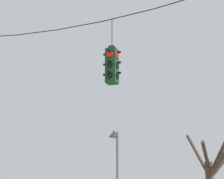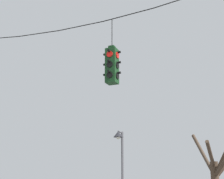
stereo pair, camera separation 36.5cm
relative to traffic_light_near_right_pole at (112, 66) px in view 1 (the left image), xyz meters
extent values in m
cylinder|color=black|center=(-2.89, 0.00, 1.63)|extent=(1.72, 0.03, 0.13)
cylinder|color=black|center=(-1.17, 0.00, 1.58)|extent=(1.72, 0.03, 0.03)
cylinder|color=black|center=(0.55, 0.00, 1.63)|extent=(1.72, 0.03, 0.13)
cylinder|color=black|center=(2.27, 0.00, 1.78)|extent=(1.72, 0.03, 0.23)
cube|color=#143819|center=(0.00, 0.00, -0.02)|extent=(0.34, 0.34, 1.13)
cube|color=#143819|center=(0.00, 0.00, 0.59)|extent=(0.19, 0.19, 0.10)
cylinder|color=black|center=(0.00, 0.00, 1.12)|extent=(0.02, 0.02, 0.95)
cylinder|color=red|center=(0.00, -0.19, 0.32)|extent=(0.20, 0.03, 0.20)
cylinder|color=black|center=(0.00, -0.23, 0.41)|extent=(0.07, 0.12, 0.07)
cylinder|color=black|center=(0.00, -0.19, -0.02)|extent=(0.20, 0.03, 0.20)
cylinder|color=black|center=(0.00, -0.23, 0.07)|extent=(0.07, 0.12, 0.07)
cylinder|color=black|center=(0.00, -0.19, -0.36)|extent=(0.20, 0.03, 0.20)
cylinder|color=black|center=(0.00, -0.23, -0.27)|extent=(0.07, 0.12, 0.07)
cylinder|color=red|center=(0.00, 0.18, 0.32)|extent=(0.20, 0.03, 0.20)
cylinder|color=black|center=(0.00, 0.23, 0.41)|extent=(0.07, 0.12, 0.07)
cylinder|color=black|center=(0.00, 0.18, -0.02)|extent=(0.20, 0.03, 0.20)
cylinder|color=black|center=(0.00, 0.23, 0.07)|extent=(0.07, 0.12, 0.07)
cylinder|color=black|center=(0.00, 0.18, -0.36)|extent=(0.20, 0.03, 0.20)
cylinder|color=black|center=(0.00, 0.23, -0.27)|extent=(0.07, 0.12, 0.07)
cylinder|color=red|center=(-0.18, 0.00, 0.32)|extent=(0.03, 0.20, 0.20)
cylinder|color=black|center=(-0.23, 0.00, 0.41)|extent=(0.12, 0.07, 0.07)
cylinder|color=black|center=(-0.18, 0.00, -0.02)|extent=(0.03, 0.20, 0.20)
cylinder|color=black|center=(-0.23, 0.00, 0.07)|extent=(0.12, 0.07, 0.07)
cylinder|color=black|center=(-0.18, 0.00, -0.36)|extent=(0.03, 0.20, 0.20)
cylinder|color=black|center=(-0.23, 0.00, -0.27)|extent=(0.12, 0.07, 0.07)
cylinder|color=red|center=(0.19, 0.00, 0.32)|extent=(0.03, 0.20, 0.20)
cylinder|color=black|center=(0.23, 0.00, 0.41)|extent=(0.12, 0.07, 0.07)
cylinder|color=black|center=(0.19, 0.00, -0.02)|extent=(0.03, 0.20, 0.20)
cylinder|color=black|center=(0.23, 0.00, 0.07)|extent=(0.12, 0.07, 0.07)
cylinder|color=black|center=(0.19, 0.00, -0.36)|extent=(0.03, 0.20, 0.20)
cylinder|color=black|center=(0.23, 0.00, -0.27)|extent=(0.12, 0.07, 0.07)
cylinder|color=#515156|center=(-2.22, 6.23, -3.20)|extent=(0.12, 0.12, 4.25)
cylinder|color=#515156|center=(-2.22, 5.98, -1.13)|extent=(0.07, 0.51, 0.07)
cone|color=#232328|center=(-2.22, 5.73, -1.27)|extent=(0.46, 0.46, 0.28)
sphere|color=silver|center=(-2.22, 5.73, -1.40)|extent=(0.21, 0.21, 0.21)
cylinder|color=#423326|center=(2.39, 6.23, -2.51)|extent=(1.04, 0.80, 1.49)
cylinder|color=#423326|center=(2.47, 6.72, -2.73)|extent=(1.16, 0.56, 1.30)
cylinder|color=#423326|center=(1.46, 7.03, -2.25)|extent=(1.21, 1.19, 2.03)
cylinder|color=#423326|center=(1.96, 5.86, -2.37)|extent=(0.18, 1.45, 1.13)
cylinder|color=#423326|center=(2.45, 5.84, -2.71)|extent=(1.14, 1.54, 1.21)
camera|label=1|loc=(3.76, -9.37, -3.60)|focal=55.00mm
camera|label=2|loc=(4.10, -9.23, -3.60)|focal=55.00mm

